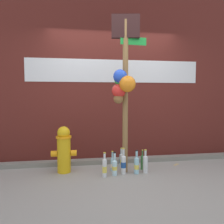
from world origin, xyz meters
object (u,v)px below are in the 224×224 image
bottle_7 (121,160)px  memorial_post (123,78)px  fire_hydrant (64,149)px  bottle_4 (142,161)px  bottle_2 (112,164)px  bottle_5 (105,167)px  bottle_1 (122,161)px  bottle_8 (137,165)px  bottle_0 (145,163)px  bottle_3 (115,167)px  bottle_6 (123,164)px

bottle_7 → memorial_post: bearing=-95.1°
fire_hydrant → bottle_4: 1.32m
bottle_2 → bottle_5: (-0.16, -0.25, 0.03)m
fire_hydrant → bottle_1: 0.99m
bottle_1 → bottle_8: size_ratio=0.94×
fire_hydrant → bottle_4: size_ratio=2.22×
fire_hydrant → bottle_0: (1.29, -0.23, -0.22)m
bottle_3 → bottle_4: size_ratio=1.09×
bottle_3 → bottle_6: (0.15, 0.03, 0.03)m
fire_hydrant → bottle_4: (1.29, -0.08, -0.24)m
bottle_2 → bottle_8: bearing=-28.3°
bottle_0 → bottle_8: (-0.15, -0.02, -0.01)m
bottle_0 → bottle_1: 0.43m
bottle_0 → bottle_1: size_ratio=1.06×
bottle_6 → bottle_7: bearing=84.6°
bottle_0 → bottle_7: 0.50m
bottle_7 → bottle_3: bearing=-113.7°
fire_hydrant → bottle_5: (0.62, -0.31, -0.23)m
bottle_8 → bottle_2: bearing=151.7°
memorial_post → bottle_5: (-0.32, -0.13, -1.36)m
bottle_2 → bottle_4: bottle_4 is taller
fire_hydrant → bottle_5: fire_hydrant is taller
fire_hydrant → bottle_2: size_ratio=2.26×
bottle_1 → bottle_5: size_ratio=0.94×
bottle_7 → bottle_5: bearing=-126.9°
bottle_3 → bottle_8: 0.36m
fire_hydrant → bottle_4: bearing=-3.3°
bottle_5 → bottle_6: bottle_6 is taller
bottle_8 → fire_hydrant: bearing=167.5°
bottle_3 → bottle_7: size_ratio=1.14×
fire_hydrant → memorial_post: bearing=-11.2°
fire_hydrant → bottle_6: size_ratio=1.79×
bottle_3 → bottle_6: bottle_6 is taller
bottle_8 → bottle_7: bearing=113.5°
memorial_post → bottle_8: memorial_post is taller
fire_hydrant → bottle_2: 0.83m
bottle_4 → bottle_7: size_ratio=1.05×
fire_hydrant → bottle_2: fire_hydrant is taller
bottle_5 → bottle_7: bottle_5 is taller
bottle_4 → bottle_6: (-0.36, -0.16, 0.03)m
memorial_post → bottle_3: memorial_post is taller
memorial_post → bottle_1: 1.40m
bottle_0 → fire_hydrant: bearing=169.9°
bottle_2 → bottle_3: (0.00, -0.21, 0.02)m
bottle_1 → bottle_3: 0.36m
bottle_1 → bottle_6: (-0.03, -0.28, 0.03)m
bottle_2 → bottle_5: bottle_5 is taller
bottle_3 → bottle_4: (0.50, 0.19, -0.00)m
bottle_1 → bottle_4: size_ratio=1.06×
bottle_4 → bottle_6: 0.40m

